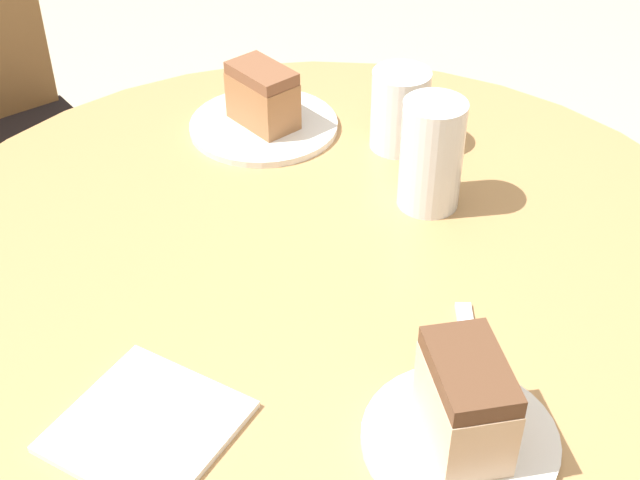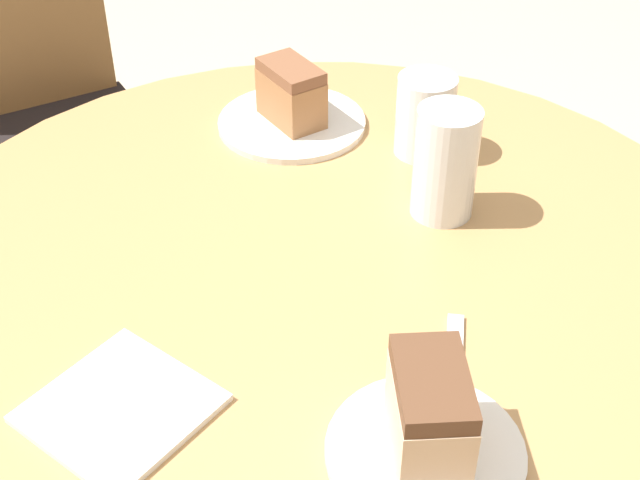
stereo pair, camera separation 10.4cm
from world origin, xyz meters
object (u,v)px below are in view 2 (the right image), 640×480
at_px(plate_near, 425,452).
at_px(cake_slice_near, 429,413).
at_px(glass_water, 425,119).
at_px(chair, 33,114).
at_px(cake_slice_far, 291,93).
at_px(glass_lemonade, 445,167).
at_px(plate_far, 292,123).

xyz_separation_m(plate_near, cake_slice_near, (-0.00, 0.00, 0.05)).
xyz_separation_m(plate_near, glass_water, (0.38, 0.39, 0.05)).
xyz_separation_m(chair, glass_water, (0.27, -0.80, 0.25)).
height_order(chair, cake_slice_far, chair).
height_order(cake_slice_near, glass_lemonade, glass_lemonade).
xyz_separation_m(plate_near, plate_far, (0.28, 0.56, 0.00)).
bearing_deg(plate_near, cake_slice_far, 63.98).
distance_m(cake_slice_far, glass_water, 0.20).
xyz_separation_m(cake_slice_near, glass_water, (0.38, 0.39, -0.01)).
xyz_separation_m(plate_far, cake_slice_near, (-0.28, -0.56, 0.05)).
height_order(cake_slice_near, cake_slice_far, cake_slice_near).
bearing_deg(glass_water, cake_slice_near, -133.97).
relative_size(plate_near, glass_water, 1.65).
distance_m(chair, glass_lemonade, 0.97).
relative_size(cake_slice_far, glass_water, 0.93).
height_order(plate_near, cake_slice_near, cake_slice_near).
relative_size(cake_slice_far, glass_lemonade, 0.73).
distance_m(chair, plate_far, 0.68).
distance_m(glass_lemonade, glass_water, 0.15).
bearing_deg(glass_water, chair, 108.70).
bearing_deg(cake_slice_near, glass_lemonade, 42.73).
bearing_deg(plate_far, glass_lemonade, -86.60).
distance_m(plate_far, cake_slice_near, 0.63).
relative_size(chair, glass_lemonade, 6.94).
xyz_separation_m(chair, plate_far, (0.17, -0.62, 0.20)).
distance_m(chair, cake_slice_far, 0.69).
bearing_deg(glass_water, glass_lemonade, -124.93).
bearing_deg(glass_water, plate_far, 120.26).
distance_m(chair, glass_water, 0.88).
bearing_deg(cake_slice_far, cake_slice_near, -116.02).
relative_size(chair, plate_near, 5.40).
bearing_deg(cake_slice_near, glass_water, 46.03).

